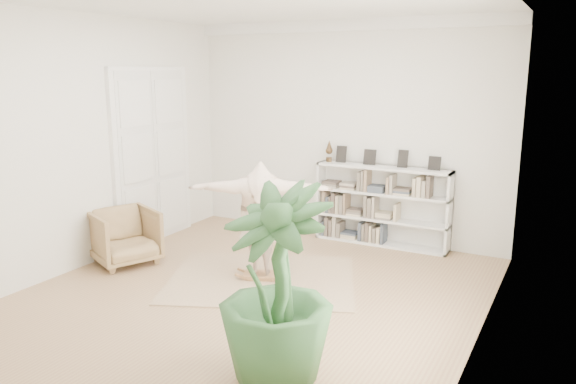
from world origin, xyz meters
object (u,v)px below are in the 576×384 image
(person, at_px, (261,216))
(houseplant, at_px, (276,286))
(armchair, at_px, (125,237))
(bookshelf, at_px, (382,207))
(rocker_board, at_px, (262,275))

(person, relative_size, houseplant, 1.03)
(armchair, distance_m, person, 2.22)
(bookshelf, height_order, person, person)
(bookshelf, relative_size, armchair, 2.47)
(bookshelf, xyz_separation_m, armchair, (-3.04, -2.66, -0.23))
(armchair, distance_m, rocker_board, 2.19)
(armchair, distance_m, houseplant, 3.99)
(rocker_board, relative_size, houseplant, 0.30)
(rocker_board, distance_m, houseplant, 2.69)
(rocker_board, xyz_separation_m, person, (0.00, -0.00, 0.84))
(bookshelf, xyz_separation_m, person, (-0.92, -2.29, 0.27))
(rocker_board, bearing_deg, bookshelf, 45.25)
(person, bearing_deg, houseplant, 100.75)
(armchair, bearing_deg, houseplant, -91.85)
(armchair, xyz_separation_m, houseplant, (3.54, -1.75, 0.52))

